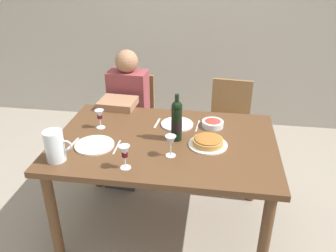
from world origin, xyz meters
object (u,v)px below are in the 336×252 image
(baked_tart, at_px, (208,142))
(wine_glass_centre, at_px, (171,142))
(chair_left, at_px, (134,115))
(dining_table, at_px, (165,152))
(dinner_plate_left_setting, at_px, (177,124))
(dinner_plate_right_setting, at_px, (95,145))
(wine_bottle, at_px, (177,121))
(chair_right, at_px, (229,122))
(wine_glass_right_diner, at_px, (100,115))
(salad_bowl, at_px, (213,123))
(diner_left, at_px, (125,114))
(wine_glass_left_diner, at_px, (125,153))
(water_pitcher, at_px, (55,148))

(baked_tart, relative_size, wine_glass_centre, 1.83)
(chair_left, bearing_deg, baked_tart, 132.05)
(baked_tart, xyz_separation_m, chair_left, (-0.74, 0.92, -0.29))
(dining_table, distance_m, baked_tart, 0.32)
(dinner_plate_left_setting, bearing_deg, dining_table, -103.30)
(dinner_plate_right_setting, bearing_deg, chair_left, 90.04)
(wine_bottle, distance_m, chair_right, 1.02)
(baked_tart, relative_size, wine_glass_right_diner, 1.85)
(chair_left, bearing_deg, chair_right, -177.75)
(baked_tart, height_order, salad_bowl, baked_tart)
(wine_bottle, xyz_separation_m, chair_left, (-0.52, 0.87, -0.41))
(dining_table, relative_size, wine_glass_right_diner, 10.73)
(chair_right, bearing_deg, salad_bowl, 82.54)
(wine_glass_right_diner, bearing_deg, salad_bowl, 9.73)
(wine_glass_right_diner, bearing_deg, diner_left, 86.90)
(salad_bowl, bearing_deg, dinner_plate_left_setting, -177.30)
(wine_glass_left_diner, xyz_separation_m, diner_left, (-0.28, 1.03, -0.25))
(baked_tart, xyz_separation_m, diner_left, (-0.75, 0.69, -0.17))
(diner_left, bearing_deg, wine_glass_left_diner, 108.71)
(wine_glass_left_diner, bearing_deg, water_pitcher, 177.16)
(diner_left, bearing_deg, chair_right, -163.19)
(wine_glass_left_diner, height_order, dinner_plate_left_setting, wine_glass_left_diner)
(dinner_plate_left_setting, height_order, dinner_plate_right_setting, same)
(wine_bottle, relative_size, diner_left, 0.28)
(dinner_plate_right_setting, bearing_deg, diner_left, 90.89)
(water_pitcher, distance_m, dinner_plate_left_setting, 0.89)
(dinner_plate_right_setting, distance_m, chair_left, 1.08)
(baked_tart, bearing_deg, wine_bottle, 166.95)
(dining_table, relative_size, dinner_plate_left_setting, 6.33)
(wine_glass_left_diner, bearing_deg, dinner_plate_left_setting, 68.86)
(wine_glass_right_diner, bearing_deg, water_pitcher, -105.84)
(wine_glass_left_diner, bearing_deg, chair_left, 102.00)
(wine_bottle, height_order, wine_glass_right_diner, wine_bottle)
(dinner_plate_left_setting, bearing_deg, salad_bowl, 2.70)
(dining_table, height_order, wine_glass_left_diner, wine_glass_left_diner)
(water_pitcher, height_order, dinner_plate_right_setting, water_pitcher)
(dining_table, xyz_separation_m, chair_right, (0.46, 0.88, -0.17))
(salad_bowl, bearing_deg, water_pitcher, -147.52)
(baked_tart, relative_size, wine_glass_left_diner, 1.71)
(dining_table, height_order, chair_left, chair_left)
(dining_table, relative_size, wine_glass_centre, 10.63)
(dining_table, xyz_separation_m, salad_bowl, (0.31, 0.25, 0.12))
(dinner_plate_right_setting, relative_size, chair_left, 0.30)
(wine_glass_right_diner, xyz_separation_m, diner_left, (0.03, 0.55, -0.24))
(wine_glass_centre, xyz_separation_m, diner_left, (-0.52, 0.85, -0.24))
(wine_glass_right_diner, xyz_separation_m, dinner_plate_left_setting, (0.54, 0.13, -0.09))
(dinner_plate_right_setting, relative_size, diner_left, 0.22)
(dining_table, xyz_separation_m, dinner_plate_left_setting, (0.06, 0.23, 0.10))
(dinner_plate_right_setting, bearing_deg, wine_glass_centre, -5.22)
(wine_bottle, relative_size, wine_glass_left_diner, 2.18)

